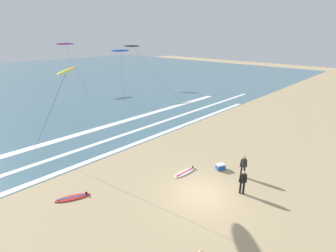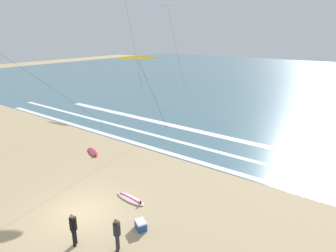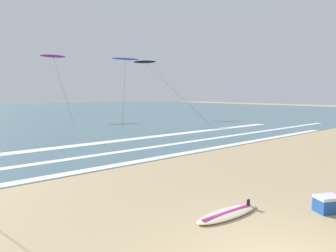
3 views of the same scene
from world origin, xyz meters
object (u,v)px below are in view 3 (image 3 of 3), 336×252
kite_black_distant_high (145,62)px  surfboard_foreground_flat (228,214)px  kite_magenta_far_right (53,56)px  cooler_box (328,204)px  kite_blue_low_near (125,59)px

kite_black_distant_high → surfboard_foreground_flat: bearing=-122.5°
surfboard_foreground_flat → kite_magenta_far_right: size_ratio=0.23×
kite_magenta_far_right → cooler_box: bearing=-99.4°
surfboard_foreground_flat → cooler_box: size_ratio=2.84×
surfboard_foreground_flat → kite_blue_low_near: bearing=62.9°
surfboard_foreground_flat → kite_black_distant_high: kite_black_distant_high is taller
kite_blue_low_near → kite_magenta_far_right: kite_magenta_far_right is taller
kite_blue_low_near → kite_magenta_far_right: bearing=112.8°
kite_black_distant_high → cooler_box: 35.86m
surfboard_foreground_flat → kite_magenta_far_right: kite_magenta_far_right is taller
cooler_box → kite_black_distant_high: bearing=61.9°
kite_blue_low_near → cooler_box: kite_blue_low_near is taller
cooler_box → kite_magenta_far_right: bearing=80.6°
kite_magenta_far_right → cooler_box: (-6.14, -36.94, -7.68)m
cooler_box → kite_blue_low_near: bearing=68.3°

